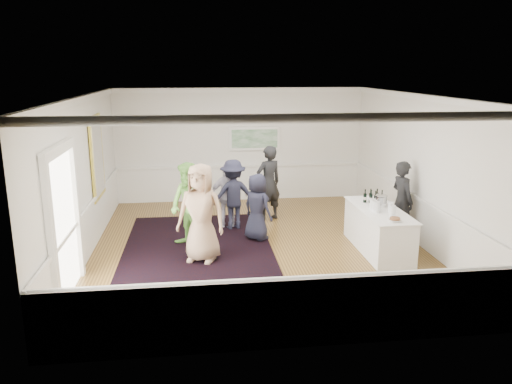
{
  "coord_description": "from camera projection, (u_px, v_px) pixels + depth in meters",
  "views": [
    {
      "loc": [
        -1.29,
        -10.01,
        3.74
      ],
      "look_at": [
        -0.02,
        0.2,
        1.16
      ],
      "focal_mm": 35.0,
      "sensor_mm": 36.0,
      "label": 1
    }
  ],
  "objects": [
    {
      "name": "landscape_painting",
      "position": [
        255.0,
        139.0,
        14.11
      ],
      "size": [
        1.44,
        0.06,
        0.66
      ],
      "color": "white",
      "rests_on": "wall_back"
    },
    {
      "name": "ceiling",
      "position": [
        258.0,
        95.0,
        9.92
      ],
      "size": [
        7.0,
        8.0,
        0.02
      ],
      "primitive_type": "cube",
      "color": "white",
      "rests_on": "wall_back"
    },
    {
      "name": "wall_left",
      "position": [
        84.0,
        178.0,
        9.89
      ],
      "size": [
        0.02,
        8.0,
        3.2
      ],
      "primitive_type": "cube",
      "color": "white",
      "rests_on": "floor"
    },
    {
      "name": "wainscoting",
      "position": [
        258.0,
        225.0,
        10.57
      ],
      "size": [
        7.0,
        8.0,
        1.0
      ],
      "primitive_type": null,
      "color": "white",
      "rests_on": "floor"
    },
    {
      "name": "guest_dark_b",
      "position": [
        268.0,
        183.0,
        12.42
      ],
      "size": [
        0.81,
        0.69,
        1.88
      ],
      "primitive_type": "imported",
      "rotation": [
        0.0,
        0.0,
        3.56
      ],
      "color": "black",
      "rests_on": "floor"
    },
    {
      "name": "juice_pitchers",
      "position": [
        381.0,
        207.0,
        10.01
      ],
      "size": [
        0.4,
        0.66,
        0.24
      ],
      "color": "#60AC3D",
      "rests_on": "serving_table"
    },
    {
      "name": "guest_dark_a",
      "position": [
        233.0,
        194.0,
        11.73
      ],
      "size": [
        1.17,
        0.82,
        1.66
      ],
      "primitive_type": "imported",
      "rotation": [
        0.0,
        0.0,
        3.34
      ],
      "color": "#1C1D2F",
      "rests_on": "floor"
    },
    {
      "name": "bartender",
      "position": [
        402.0,
        201.0,
        10.95
      ],
      "size": [
        0.55,
        0.72,
        1.78
      ],
      "primitive_type": "imported",
      "rotation": [
        0.0,
        0.0,
        1.78
      ],
      "color": "black",
      "rests_on": "floor"
    },
    {
      "name": "wall_front",
      "position": [
        298.0,
        237.0,
        6.45
      ],
      "size": [
        7.0,
        0.02,
        3.2
      ],
      "primitive_type": "cube",
      "color": "white",
      "rests_on": "floor"
    },
    {
      "name": "serving_table",
      "position": [
        378.0,
        230.0,
        10.38
      ],
      "size": [
        0.85,
        2.23,
        0.9
      ],
      "color": "white",
      "rests_on": "floor"
    },
    {
      "name": "wine_bottles",
      "position": [
        374.0,
        196.0,
        10.71
      ],
      "size": [
        0.41,
        0.25,
        0.31
      ],
      "color": "black",
      "rests_on": "serving_table"
    },
    {
      "name": "wall_back",
      "position": [
        240.0,
        145.0,
        14.16
      ],
      "size": [
        7.0,
        0.02,
        3.2
      ],
      "primitive_type": "cube",
      "color": "white",
      "rests_on": "floor"
    },
    {
      "name": "wall_right",
      "position": [
        419.0,
        170.0,
        10.72
      ],
      "size": [
        0.02,
        8.0,
        3.2
      ],
      "primitive_type": "cube",
      "color": "white",
      "rests_on": "floor"
    },
    {
      "name": "doorway",
      "position": [
        63.0,
        214.0,
        8.11
      ],
      "size": [
        0.1,
        1.78,
        2.56
      ],
      "color": "white",
      "rests_on": "wall_left"
    },
    {
      "name": "floor",
      "position": [
        258.0,
        247.0,
        10.69
      ],
      "size": [
        8.0,
        8.0,
        0.0
      ],
      "primitive_type": "plane",
      "color": "olive",
      "rests_on": "ground"
    },
    {
      "name": "guest_green",
      "position": [
        189.0,
        206.0,
        10.42
      ],
      "size": [
        1.1,
        1.13,
        1.84
      ],
      "primitive_type": "imported",
      "rotation": [
        0.0,
        0.0,
        -0.88
      ],
      "color": "#70B749",
      "rests_on": "floor"
    },
    {
      "name": "area_rug",
      "position": [
        198.0,
        243.0,
        10.9
      ],
      "size": [
        3.13,
        4.09,
        0.02
      ],
      "primitive_type": "cube",
      "rotation": [
        0.0,
        0.0,
        -0.01
      ],
      "color": "black",
      "rests_on": "floor"
    },
    {
      "name": "guest_lilac",
      "position": [
        228.0,
        196.0,
        11.85
      ],
      "size": [
        0.92,
        0.4,
        1.55
      ],
      "primitive_type": "imported",
      "rotation": [
        0.0,
        0.0,
        3.16
      ],
      "color": "silver",
      "rests_on": "floor"
    },
    {
      "name": "ice_bucket",
      "position": [
        381.0,
        201.0,
        10.44
      ],
      "size": [
        0.26,
        0.26,
        0.25
      ],
      "primitive_type": "cylinder",
      "color": "silver",
      "rests_on": "serving_table"
    },
    {
      "name": "guest_tan",
      "position": [
        201.0,
        213.0,
        9.71
      ],
      "size": [
        1.11,
        0.91,
        1.96
      ],
      "primitive_type": "imported",
      "rotation": [
        0.0,
        0.0,
        -0.35
      ],
      "color": "#A18064",
      "rests_on": "floor"
    },
    {
      "name": "guest_navy",
      "position": [
        257.0,
        207.0,
        10.98
      ],
      "size": [
        0.84,
        0.86,
        1.5
      ],
      "primitive_type": "imported",
      "rotation": [
        0.0,
        0.0,
        2.28
      ],
      "color": "#1C1D2F",
      "rests_on": "floor"
    },
    {
      "name": "nut_bowl",
      "position": [
        395.0,
        220.0,
        9.43
      ],
      "size": [
        0.24,
        0.24,
        0.08
      ],
      "color": "white",
      "rests_on": "serving_table"
    },
    {
      "name": "mirror",
      "position": [
        97.0,
        157.0,
        11.1
      ],
      "size": [
        0.05,
        1.25,
        1.85
      ],
      "color": "gold",
      "rests_on": "wall_left"
    }
  ]
}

